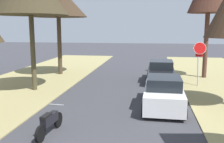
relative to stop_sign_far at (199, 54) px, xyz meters
name	(u,v)px	position (x,y,z in m)	size (l,w,h in m)	color
stop_sign_far	(199,54)	(0.00, 0.00, 0.00)	(0.81, 0.64, 2.93)	#9EA0A5
street_tree_left_far	(58,2)	(-10.69, 2.89, 3.82)	(4.67, 4.67, 7.23)	#463828
parked_sedan_white	(163,93)	(-2.49, -5.03, -1.43)	(2.02, 4.44, 1.57)	white
parked_sedan_black	(161,72)	(-2.42, 1.18, -1.43)	(2.02, 4.44, 1.57)	black
parked_motorcycle	(49,122)	(-6.78, -9.04, -1.68)	(0.60, 2.05, 0.97)	black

